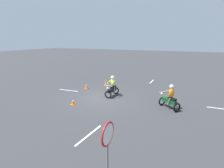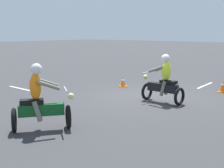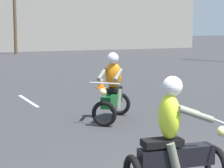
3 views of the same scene
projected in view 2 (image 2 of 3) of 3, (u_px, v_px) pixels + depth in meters
ground_plane at (149, 97)px, 11.62m from camera, size 120.00×120.00×0.00m
motorcycle_rider_foreground at (164, 82)px, 10.54m from camera, size 1.53×0.71×1.66m
motorcycle_rider_background at (40, 102)px, 7.56m from camera, size 1.32×1.48×1.66m
traffic_cone_near_left at (123, 82)px, 13.73m from camera, size 0.32×0.32×0.42m
traffic_cone_mid_left at (223, 87)px, 12.41m from camera, size 0.32×0.32×0.47m
lane_stripe_e at (23, 89)px, 13.16m from camera, size 2.09×0.21×0.01m
lane_stripe_s at (205, 85)px, 14.05m from camera, size 0.25×1.92×0.01m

